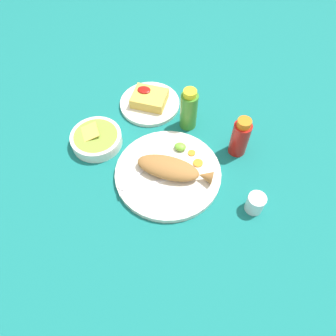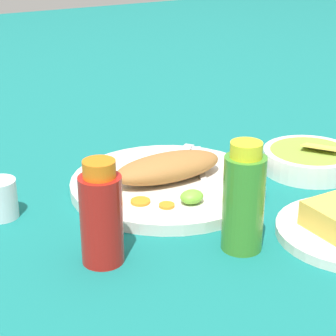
% 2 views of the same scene
% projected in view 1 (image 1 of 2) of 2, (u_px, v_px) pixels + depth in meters
% --- Properties ---
extents(ground_plane, '(4.00, 4.00, 0.00)m').
position_uv_depth(ground_plane, '(168.00, 175.00, 0.99)').
color(ground_plane, '#146B66').
extents(main_plate, '(0.32, 0.32, 0.02)m').
position_uv_depth(main_plate, '(168.00, 173.00, 0.98)').
color(main_plate, silver).
rests_on(main_plate, ground_plane).
extents(fried_fish, '(0.23, 0.08, 0.04)m').
position_uv_depth(fried_fish, '(171.00, 169.00, 0.95)').
color(fried_fish, '#996633').
rests_on(fried_fish, main_plate).
extents(fork_near, '(0.16, 0.12, 0.00)m').
position_uv_depth(fork_near, '(146.00, 185.00, 0.95)').
color(fork_near, silver).
rests_on(fork_near, main_plate).
extents(fork_far, '(0.10, 0.17, 0.00)m').
position_uv_depth(fork_far, '(140.00, 173.00, 0.97)').
color(fork_far, silver).
rests_on(fork_far, main_plate).
extents(carrot_slice_near, '(0.03, 0.03, 0.00)m').
position_uv_depth(carrot_slice_near, '(198.00, 163.00, 0.99)').
color(carrot_slice_near, orange).
rests_on(carrot_slice_near, main_plate).
extents(carrot_slice_mid, '(0.02, 0.02, 0.00)m').
position_uv_depth(carrot_slice_mid, '(192.00, 153.00, 1.01)').
color(carrot_slice_mid, orange).
rests_on(carrot_slice_mid, main_plate).
extents(lime_wedge_main, '(0.04, 0.03, 0.02)m').
position_uv_depth(lime_wedge_main, '(180.00, 147.00, 1.01)').
color(lime_wedge_main, '#6BB233').
rests_on(lime_wedge_main, main_plate).
extents(hot_sauce_bottle_red, '(0.05, 0.05, 0.14)m').
position_uv_depth(hot_sauce_bottle_red, '(240.00, 137.00, 0.99)').
color(hot_sauce_bottle_red, '#B21914').
rests_on(hot_sauce_bottle_red, ground_plane).
extents(hot_sauce_bottle_green, '(0.06, 0.06, 0.15)m').
position_uv_depth(hot_sauce_bottle_green, '(189.00, 110.00, 1.04)').
color(hot_sauce_bottle_green, '#3D8428').
rests_on(hot_sauce_bottle_green, ground_plane).
extents(salt_cup, '(0.05, 0.05, 0.06)m').
position_uv_depth(salt_cup, '(255.00, 204.00, 0.91)').
color(salt_cup, silver).
rests_on(salt_cup, ground_plane).
extents(side_plate_fries, '(0.21, 0.21, 0.01)m').
position_uv_depth(side_plate_fries, '(150.00, 104.00, 1.15)').
color(side_plate_fries, silver).
rests_on(side_plate_fries, ground_plane).
extents(fries_pile, '(0.11, 0.09, 0.04)m').
position_uv_depth(fries_pile, '(149.00, 98.00, 1.12)').
color(fries_pile, gold).
rests_on(fries_pile, side_plate_fries).
extents(guacamole_bowl, '(0.16, 0.16, 0.05)m').
position_uv_depth(guacamole_bowl, '(96.00, 139.00, 1.04)').
color(guacamole_bowl, white).
rests_on(guacamole_bowl, ground_plane).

